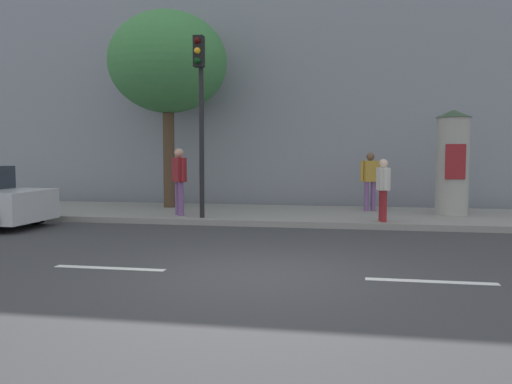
{
  "coord_description": "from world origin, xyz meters",
  "views": [
    {
      "loc": [
        1.36,
        -7.78,
        1.81
      ],
      "look_at": [
        -0.45,
        2.0,
        1.07
      ],
      "focal_mm": 38.15,
      "sensor_mm": 36.0,
      "label": 1
    }
  ],
  "objects_px": {
    "traffic_light": "(200,97)",
    "street_tree": "(168,63)",
    "pedestrian_near_pole": "(383,186)",
    "pedestrian_in_light_jacket": "(179,176)",
    "pedestrian_tallest": "(370,177)",
    "poster_column": "(453,162)"
  },
  "relations": [
    {
      "from": "pedestrian_in_light_jacket",
      "to": "traffic_light",
      "type": "bearing_deg",
      "value": -34.08
    },
    {
      "from": "poster_column",
      "to": "pedestrian_tallest",
      "type": "bearing_deg",
      "value": 165.99
    },
    {
      "from": "pedestrian_tallest",
      "to": "pedestrian_in_light_jacket",
      "type": "bearing_deg",
      "value": -157.67
    },
    {
      "from": "poster_column",
      "to": "street_tree",
      "type": "relative_size",
      "value": 0.48
    },
    {
      "from": "traffic_light",
      "to": "street_tree",
      "type": "height_order",
      "value": "street_tree"
    },
    {
      "from": "pedestrian_near_pole",
      "to": "pedestrian_in_light_jacket",
      "type": "bearing_deg",
      "value": 176.33
    },
    {
      "from": "street_tree",
      "to": "pedestrian_near_pole",
      "type": "relative_size",
      "value": 3.88
    },
    {
      "from": "traffic_light",
      "to": "pedestrian_in_light_jacket",
      "type": "bearing_deg",
      "value": 145.92
    },
    {
      "from": "pedestrian_in_light_jacket",
      "to": "pedestrian_tallest",
      "type": "bearing_deg",
      "value": 22.33
    },
    {
      "from": "pedestrian_in_light_jacket",
      "to": "pedestrian_tallest",
      "type": "relative_size",
      "value": 1.07
    },
    {
      "from": "street_tree",
      "to": "pedestrian_tallest",
      "type": "relative_size",
      "value": 3.53
    },
    {
      "from": "poster_column",
      "to": "street_tree",
      "type": "bearing_deg",
      "value": 176.53
    },
    {
      "from": "poster_column",
      "to": "pedestrian_tallest",
      "type": "height_order",
      "value": "poster_column"
    },
    {
      "from": "poster_column",
      "to": "traffic_light",
      "type": "bearing_deg",
      "value": -162.54
    },
    {
      "from": "traffic_light",
      "to": "street_tree",
      "type": "bearing_deg",
      "value": 124.61
    },
    {
      "from": "street_tree",
      "to": "pedestrian_tallest",
      "type": "bearing_deg",
      "value": 0.4
    },
    {
      "from": "pedestrian_near_pole",
      "to": "pedestrian_tallest",
      "type": "height_order",
      "value": "pedestrian_tallest"
    },
    {
      "from": "poster_column",
      "to": "pedestrian_near_pole",
      "type": "xyz_separation_m",
      "value": [
        -1.86,
        -1.82,
        -0.54
      ]
    },
    {
      "from": "pedestrian_in_light_jacket",
      "to": "street_tree",
      "type": "bearing_deg",
      "value": 116.35
    },
    {
      "from": "poster_column",
      "to": "pedestrian_in_light_jacket",
      "type": "bearing_deg",
      "value": -168.0
    },
    {
      "from": "traffic_light",
      "to": "pedestrian_in_light_jacket",
      "type": "xyz_separation_m",
      "value": [
        -0.72,
        0.49,
        -1.96
      ]
    },
    {
      "from": "traffic_light",
      "to": "poster_column",
      "type": "relative_size",
      "value": 1.62
    }
  ]
}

